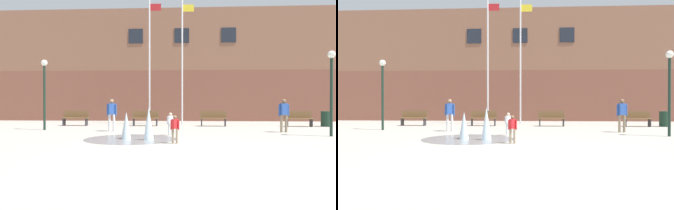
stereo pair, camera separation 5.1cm
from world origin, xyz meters
The scene contains 16 objects.
ground_plane centered at (0.00, 0.00, 0.00)m, with size 100.00×100.00×0.00m, color #9E998E.
library_building centered at (0.00, 19.02, 4.29)m, with size 36.00×6.05×8.58m.
splash_fountain centered at (-1.64, 3.86, 0.46)m, with size 3.62×3.62×1.25m.
park_bench_center centered at (-6.43, 10.94, 0.48)m, with size 1.60×0.44×0.91m.
park_bench_under_right_flagpole centered at (-2.13, 11.00, 0.48)m, with size 1.60×0.44×0.91m.
park_bench_near_trashcan centered at (1.97, 10.95, 0.48)m, with size 1.60×0.44×0.91m.
park_bench_far_right centered at (6.96, 10.93, 0.48)m, with size 1.60×0.44×0.91m.
child_running centered at (-0.32, 5.42, 0.58)m, with size 0.31×0.18×0.99m.
child_in_fountain centered at (-0.03, 2.67, 0.58)m, with size 0.31×0.24×0.99m.
adult_watching centered at (5.01, 7.16, 0.93)m, with size 0.50×0.31×1.59m.
adult_near_bench centered at (-3.32, 7.21, 0.93)m, with size 0.50×0.36×1.59m.
flagpole_left centered at (-2.01, 12.38, 4.35)m, with size 0.80×0.10×8.20m.
flagpole_right centered at (0.11, 12.38, 4.31)m, with size 0.80×0.10×8.12m.
lamp_post_left_lane centered at (-6.98, 7.78, 2.40)m, with size 0.32×0.32×3.63m.
lamp_post_right_lane centered at (6.48, 5.44, 2.39)m, with size 0.32×0.32×3.62m.
trash_can centered at (8.57, 11.01, 0.45)m, with size 0.56×0.56×0.90m, color #193323.
Camera 1 is at (0.39, -8.74, 1.46)m, focal length 35.00 mm.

